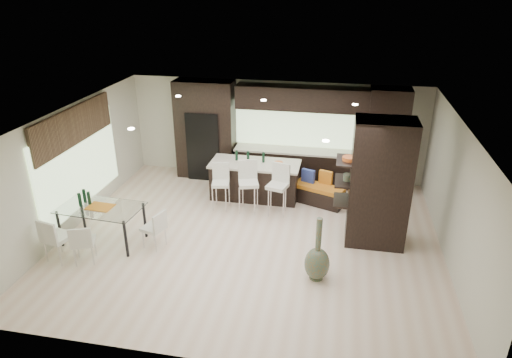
% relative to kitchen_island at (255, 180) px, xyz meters
% --- Properties ---
extents(ground, '(8.00, 8.00, 0.00)m').
position_rel_kitchen_island_xyz_m(ground, '(0.30, -2.03, -0.47)').
color(ground, beige).
rests_on(ground, ground).
extents(back_wall, '(8.00, 0.02, 2.70)m').
position_rel_kitchen_island_xyz_m(back_wall, '(0.30, 1.47, 0.88)').
color(back_wall, beige).
rests_on(back_wall, ground).
extents(left_wall, '(0.02, 7.00, 2.70)m').
position_rel_kitchen_island_xyz_m(left_wall, '(-3.70, -2.03, 0.88)').
color(left_wall, beige).
rests_on(left_wall, ground).
extents(right_wall, '(0.02, 7.00, 2.70)m').
position_rel_kitchen_island_xyz_m(right_wall, '(4.30, -2.03, 0.88)').
color(right_wall, beige).
rests_on(right_wall, ground).
extents(ceiling, '(8.00, 7.00, 0.02)m').
position_rel_kitchen_island_xyz_m(ceiling, '(0.30, -2.03, 2.23)').
color(ceiling, white).
rests_on(ceiling, ground).
extents(window_left, '(0.04, 3.20, 1.90)m').
position_rel_kitchen_island_xyz_m(window_left, '(-3.66, -1.83, 0.88)').
color(window_left, '#B2D199').
rests_on(window_left, left_wall).
extents(window_back, '(3.40, 0.04, 1.20)m').
position_rel_kitchen_island_xyz_m(window_back, '(0.90, 1.43, 1.08)').
color(window_back, '#B2D199').
rests_on(window_back, back_wall).
extents(stone_accent, '(0.08, 3.00, 0.80)m').
position_rel_kitchen_island_xyz_m(stone_accent, '(-3.63, -1.83, 1.78)').
color(stone_accent, brown).
rests_on(stone_accent, left_wall).
extents(ceiling_spots, '(4.00, 3.00, 0.02)m').
position_rel_kitchen_island_xyz_m(ceiling_spots, '(0.30, -1.78, 2.21)').
color(ceiling_spots, white).
rests_on(ceiling_spots, ceiling).
extents(back_cabinetry, '(6.80, 0.68, 2.70)m').
position_rel_kitchen_island_xyz_m(back_cabinetry, '(0.80, 1.14, 0.88)').
color(back_cabinetry, black).
rests_on(back_cabinetry, ground).
extents(refrigerator, '(0.90, 0.68, 1.90)m').
position_rel_kitchen_island_xyz_m(refrigerator, '(-1.60, 1.09, 0.48)').
color(refrigerator, black).
rests_on(refrigerator, ground).
extents(partition_column, '(1.20, 0.80, 2.70)m').
position_rel_kitchen_island_xyz_m(partition_column, '(2.90, -1.63, 0.88)').
color(partition_column, black).
rests_on(partition_column, ground).
extents(kitchen_island, '(2.25, 0.97, 0.94)m').
position_rel_kitchen_island_xyz_m(kitchen_island, '(0.00, 0.00, 0.00)').
color(kitchen_island, black).
rests_on(kitchen_island, ground).
extents(stool_left, '(0.47, 0.47, 0.91)m').
position_rel_kitchen_island_xyz_m(stool_left, '(-0.69, -0.78, -0.01)').
color(stool_left, silver).
rests_on(stool_left, ground).
extents(stool_mid, '(0.56, 0.56, 1.02)m').
position_rel_kitchen_island_xyz_m(stool_mid, '(-0.00, -0.81, 0.04)').
color(stool_mid, silver).
rests_on(stool_mid, ground).
extents(stool_right, '(0.54, 0.54, 1.00)m').
position_rel_kitchen_island_xyz_m(stool_right, '(0.69, -0.80, 0.03)').
color(stool_right, silver).
rests_on(stool_right, ground).
extents(bench, '(1.35, 0.91, 0.48)m').
position_rel_kitchen_island_xyz_m(bench, '(1.62, -0.07, -0.23)').
color(bench, black).
rests_on(bench, ground).
extents(floor_vase, '(0.55, 0.55, 1.28)m').
position_rel_kitchen_island_xyz_m(floor_vase, '(1.79, -3.19, 0.17)').
color(floor_vase, '#465039').
rests_on(floor_vase, ground).
extents(dining_table, '(1.76, 1.08, 0.82)m').
position_rel_kitchen_island_xyz_m(dining_table, '(-2.75, -2.72, -0.06)').
color(dining_table, white).
rests_on(dining_table, ground).
extents(chair_near, '(0.55, 0.55, 0.78)m').
position_rel_kitchen_island_xyz_m(chair_near, '(-2.75, -3.49, -0.08)').
color(chair_near, silver).
rests_on(chair_near, ground).
extents(chair_far, '(0.57, 0.57, 0.87)m').
position_rel_kitchen_island_xyz_m(chair_far, '(-3.28, -3.52, -0.03)').
color(chair_far, silver).
rests_on(chair_far, ground).
extents(chair_end, '(0.52, 0.52, 0.77)m').
position_rel_kitchen_island_xyz_m(chair_end, '(-1.61, -2.72, -0.08)').
color(chair_end, silver).
rests_on(chair_end, ground).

